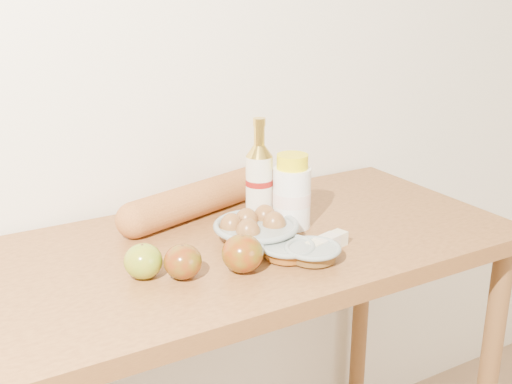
% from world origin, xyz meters
% --- Properties ---
extents(back_wall, '(3.50, 0.02, 2.60)m').
position_xyz_m(back_wall, '(0.00, 1.51, 1.30)').
color(back_wall, white).
rests_on(back_wall, ground).
extents(table, '(1.20, 0.60, 0.90)m').
position_xyz_m(table, '(0.00, 1.18, 0.78)').
color(table, '#9F6633').
rests_on(table, ground).
extents(bourbon_bottle, '(0.07, 0.07, 0.26)m').
position_xyz_m(bourbon_bottle, '(0.06, 1.24, 1.00)').
color(bourbon_bottle, beige).
rests_on(bourbon_bottle, table).
extents(cream_bottle, '(0.10, 0.10, 0.17)m').
position_xyz_m(cream_bottle, '(0.12, 1.20, 0.98)').
color(cream_bottle, white).
rests_on(cream_bottle, table).
extents(egg_bowl, '(0.21, 0.21, 0.07)m').
position_xyz_m(egg_bowl, '(0.01, 1.17, 0.93)').
color(egg_bowl, gray).
rests_on(egg_bowl, table).
extents(baguette, '(0.50, 0.22, 0.08)m').
position_xyz_m(baguette, '(-0.02, 1.38, 0.94)').
color(baguette, '#C77A3C').
rests_on(baguette, table).
extents(apple_yellowgreen, '(0.09, 0.09, 0.07)m').
position_xyz_m(apple_yellowgreen, '(-0.27, 1.12, 0.93)').
color(apple_yellowgreen, '#A79121').
rests_on(apple_yellowgreen, table).
extents(apple_redgreen_front, '(0.09, 0.09, 0.07)m').
position_xyz_m(apple_redgreen_front, '(-0.20, 1.08, 0.93)').
color(apple_redgreen_front, maroon).
rests_on(apple_redgreen_front, table).
extents(apple_redgreen_right, '(0.10, 0.10, 0.08)m').
position_xyz_m(apple_redgreen_right, '(-0.09, 1.05, 0.94)').
color(apple_redgreen_right, '#950808').
rests_on(apple_redgreen_right, table).
extents(sugar_bowl, '(0.14, 0.14, 0.03)m').
position_xyz_m(sugar_bowl, '(0.06, 1.02, 0.92)').
color(sugar_bowl, gray).
rests_on(sugar_bowl, table).
extents(syrup_bowl, '(0.15, 0.15, 0.03)m').
position_xyz_m(syrup_bowl, '(0.02, 1.05, 0.92)').
color(syrup_bowl, gray).
rests_on(syrup_bowl, table).
extents(butter_stick, '(0.11, 0.06, 0.03)m').
position_xyz_m(butter_stick, '(0.11, 1.05, 0.92)').
color(butter_stick, beige).
rests_on(butter_stick, table).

